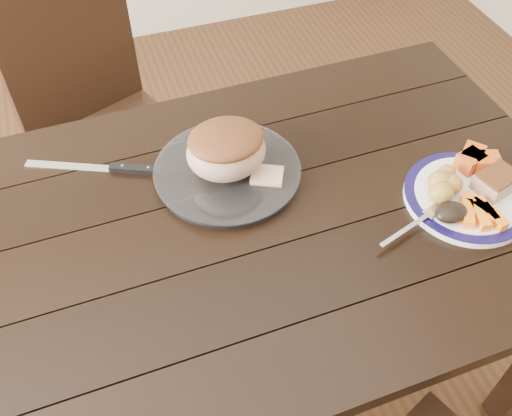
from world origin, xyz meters
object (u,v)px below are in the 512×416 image
object	(u,v)px
roast_joint	(226,151)
carving_knife	(119,168)
pork_slice	(496,183)
dinner_plate	(466,197)
fork	(416,223)
dining_table	(219,253)
chair_far	(101,116)
serving_platter	(227,173)

from	to	relation	value
roast_joint	carving_knife	size ratio (longest dim) A/B	0.59
pork_slice	roast_joint	world-z (taller)	roast_joint
dinner_plate	fork	bearing A→B (deg)	-166.34
pork_slice	fork	bearing A→B (deg)	-171.56
roast_joint	carving_knife	bearing A→B (deg)	156.87
dining_table	fork	distance (m)	0.43
chair_far	serving_platter	bearing A→B (deg)	89.84
fork	carving_knife	bearing A→B (deg)	128.19
dining_table	roast_joint	size ratio (longest dim) A/B	9.16
dining_table	carving_knife	world-z (taller)	carving_knife
dining_table	dinner_plate	xyz separation A→B (m)	(0.54, -0.11, 0.10)
roast_joint	dining_table	bearing A→B (deg)	-115.92
chair_far	pork_slice	world-z (taller)	chair_far
fork	dinner_plate	bearing A→B (deg)	-3.71
dinner_plate	serving_platter	world-z (taller)	serving_platter
dining_table	pork_slice	world-z (taller)	pork_slice
serving_platter	carving_knife	world-z (taller)	serving_platter
dinner_plate	carving_knife	distance (m)	0.78
pork_slice	fork	distance (m)	0.21
fork	dining_table	bearing A→B (deg)	142.34
chair_far	pork_slice	bearing A→B (deg)	110.22
serving_platter	roast_joint	size ratio (longest dim) A/B	1.83
dinner_plate	roast_joint	world-z (taller)	roast_joint
serving_platter	pork_slice	world-z (taller)	pork_slice
dining_table	pork_slice	size ratio (longest dim) A/B	19.29
chair_far	dinner_plate	distance (m)	1.12
chair_far	carving_knife	bearing A→B (deg)	69.02
serving_platter	carving_knife	bearing A→B (deg)	156.87
dining_table	serving_platter	size ratio (longest dim) A/B	5.00
dining_table	roast_joint	world-z (taller)	roast_joint
pork_slice	roast_joint	xyz separation A→B (m)	(-0.53, 0.25, 0.04)
dining_table	fork	size ratio (longest dim) A/B	9.24
carving_knife	dining_table	bearing A→B (deg)	-30.33
dining_table	roast_joint	bearing A→B (deg)	64.08
pork_slice	fork	xyz separation A→B (m)	(-0.21, -0.03, -0.02)
pork_slice	carving_knife	world-z (taller)	pork_slice
chair_far	carving_knife	size ratio (longest dim) A/B	3.11
dining_table	fork	bearing A→B (deg)	-20.29
roast_joint	carving_knife	xyz separation A→B (m)	(-0.23, 0.10, -0.07)
pork_slice	serving_platter	bearing A→B (deg)	154.76
dining_table	dinner_plate	size ratio (longest dim) A/B	5.98
dinner_plate	serving_platter	xyz separation A→B (m)	(-0.47, 0.24, 0.00)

